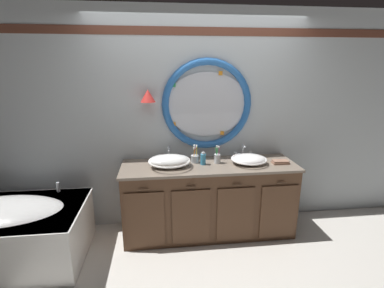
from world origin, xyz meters
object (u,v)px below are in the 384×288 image
(toothbrush_holder_left, at_px, (195,158))
(toothbrush_holder_right, at_px, (217,158))
(bathtub, at_px, (4,231))
(sink_basin_left, at_px, (169,161))
(soap_dispenser, at_px, (203,159))
(sink_basin_right, at_px, (249,159))
(folded_hand_towel, at_px, (280,162))

(toothbrush_holder_left, relative_size, toothbrush_holder_right, 0.98)
(bathtub, height_order, sink_basin_left, sink_basin_left)
(toothbrush_holder_right, bearing_deg, bathtub, -171.69)
(soap_dispenser, bearing_deg, sink_basin_left, -175.01)
(bathtub, bearing_deg, toothbrush_holder_right, 8.31)
(toothbrush_holder_left, distance_m, soap_dispenser, 0.12)
(sink_basin_left, xyz_separation_m, sink_basin_right, (0.91, 0.00, -0.02))
(sink_basin_left, height_order, soap_dispenser, soap_dispenser)
(bathtub, xyz_separation_m, toothbrush_holder_right, (2.25, 0.33, 0.58))
(soap_dispenser, bearing_deg, toothbrush_holder_left, 137.25)
(toothbrush_holder_right, distance_m, folded_hand_towel, 0.73)
(sink_basin_right, relative_size, soap_dispenser, 2.65)
(sink_basin_right, bearing_deg, folded_hand_towel, -6.36)
(toothbrush_holder_left, distance_m, toothbrush_holder_right, 0.26)
(sink_basin_right, relative_size, folded_hand_towel, 2.17)
(toothbrush_holder_right, distance_m, soap_dispenser, 0.17)
(toothbrush_holder_right, bearing_deg, sink_basin_left, -173.81)
(sink_basin_left, height_order, toothbrush_holder_left, toothbrush_holder_left)
(toothbrush_holder_left, xyz_separation_m, soap_dispenser, (0.08, -0.08, 0.02))
(sink_basin_left, bearing_deg, bathtub, -170.99)
(sink_basin_left, relative_size, folded_hand_towel, 2.49)
(sink_basin_right, xyz_separation_m, toothbrush_holder_left, (-0.61, 0.11, -0.00))
(sink_basin_right, bearing_deg, sink_basin_left, -180.00)
(sink_basin_right, height_order, toothbrush_holder_right, toothbrush_holder_right)
(toothbrush_holder_right, bearing_deg, folded_hand_towel, -7.97)
(toothbrush_holder_left, relative_size, folded_hand_towel, 1.13)
(sink_basin_right, distance_m, toothbrush_holder_left, 0.62)
(sink_basin_left, xyz_separation_m, toothbrush_holder_right, (0.56, 0.06, -0.01))
(sink_basin_right, bearing_deg, bathtub, -174.12)
(sink_basin_left, distance_m, sink_basin_right, 0.91)
(sink_basin_left, distance_m, folded_hand_towel, 1.28)
(sink_basin_right, xyz_separation_m, folded_hand_towel, (0.36, -0.04, -0.04))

